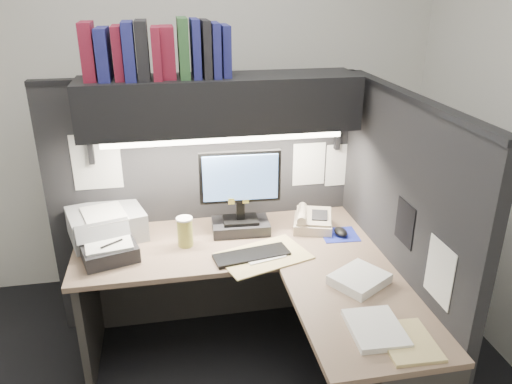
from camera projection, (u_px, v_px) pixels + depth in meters
wall_back at (190, 102)px, 3.50m from camera, size 3.50×0.04×2.70m
partition_back at (205, 206)px, 3.20m from camera, size 1.90×0.06×1.60m
partition_right at (395, 248)px, 2.69m from camera, size 0.06×1.50×1.60m
desk at (302, 336)px, 2.56m from camera, size 1.70×1.53×0.73m
overhead_shelf at (220, 103)px, 2.78m from camera, size 1.55×0.34×0.30m
task_light_tube at (224, 140)px, 2.72m from camera, size 1.32×0.04×0.04m
monitor at (240, 201)px, 2.94m from camera, size 0.47×0.22×0.51m
keyboard at (252, 255)px, 2.74m from camera, size 0.43×0.21×0.02m
mousepad at (339, 235)px, 2.98m from camera, size 0.22×0.20×0.00m
mouse at (341, 232)px, 2.96m from camera, size 0.08×0.12×0.04m
telephone at (313, 221)px, 3.05m from camera, size 0.29×0.30×0.09m
coffee_cup at (185, 233)px, 2.83m from camera, size 0.11×0.11×0.16m
printer at (107, 224)px, 2.93m from camera, size 0.49×0.45×0.16m
notebook_stack at (110, 252)px, 2.70m from camera, size 0.34×0.30×0.08m
open_folder at (263, 256)px, 2.74m from camera, size 0.55×0.44×0.01m
paper_stack_a at (359, 279)px, 2.49m from camera, size 0.33×0.32×0.05m
paper_stack_b at (375, 329)px, 2.15m from camera, size 0.23×0.29×0.03m
manila_stack at (408, 341)px, 2.08m from camera, size 0.23×0.28×0.02m
binder_row at (157, 51)px, 2.62m from camera, size 0.76×0.26×0.31m
pinned_papers at (278, 186)px, 2.84m from camera, size 1.76×1.31×0.51m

